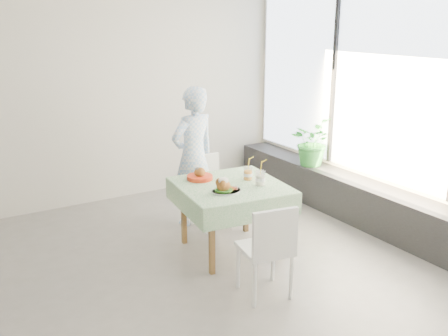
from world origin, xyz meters
TOP-DOWN VIEW (x-y plane):
  - floor at (0.00, 0.00)m, footprint 6.00×6.00m
  - wall_back at (0.00, 2.50)m, footprint 6.00×0.02m
  - wall_front at (0.00, -2.50)m, footprint 6.00×0.02m
  - wall_right at (3.00, 0.00)m, footprint 0.02×5.00m
  - window_pane at (2.97, 0.00)m, footprint 0.01×4.80m
  - window_ledge at (2.80, 0.00)m, footprint 0.40×4.80m
  - cafe_table at (1.03, 0.28)m, footprint 1.15×1.15m
  - chair_far at (1.18, 0.97)m, footprint 0.40×0.40m
  - chair_near at (0.82, -0.62)m, footprint 0.47×0.47m
  - diner at (1.07, 1.18)m, footprint 0.66×0.50m
  - main_dish at (0.85, 0.11)m, footprint 0.30×0.30m
  - juice_cup_orange at (1.26, 0.32)m, footprint 0.10×0.10m
  - juice_cup_lemonade at (1.27, 0.11)m, footprint 0.11×0.11m
  - second_dish at (0.84, 0.59)m, footprint 0.27×0.27m
  - potted_plant at (2.76, 1.05)m, footprint 0.77×0.76m

SIDE VIEW (x-z plane):
  - floor at x=0.00m, z-range 0.00..0.00m
  - window_ledge at x=2.80m, z-range 0.00..0.50m
  - chair_far at x=1.18m, z-range -0.16..0.68m
  - chair_near at x=0.82m, z-range -0.17..0.70m
  - cafe_table at x=1.03m, z-range 0.09..0.83m
  - second_dish at x=0.84m, z-range 0.72..0.84m
  - main_dish at x=0.85m, z-range 0.72..0.87m
  - juice_cup_orange at x=1.26m, z-range 0.67..0.95m
  - juice_cup_lemonade at x=1.27m, z-range 0.66..0.96m
  - diner at x=1.07m, z-range 0.00..1.64m
  - potted_plant at x=2.76m, z-range 0.50..1.14m
  - wall_back at x=0.00m, z-range 0.00..2.80m
  - wall_front at x=0.00m, z-range 0.00..2.80m
  - wall_right at x=3.00m, z-range 0.00..2.80m
  - window_pane at x=2.97m, z-range 0.56..2.74m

